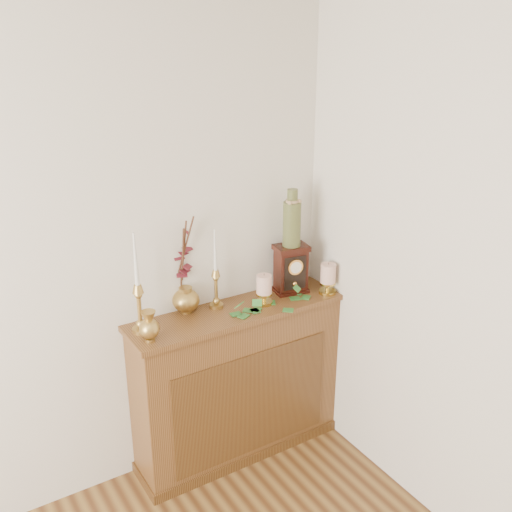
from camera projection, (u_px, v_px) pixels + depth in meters
console_shelf at (238, 386)px, 3.42m from camera, size 1.24×0.34×0.93m
candlestick_left at (139, 301)px, 2.94m from camera, size 0.09×0.09×0.53m
candlestick_center at (216, 283)px, 3.21m from camera, size 0.07×0.07×0.45m
bud_vase at (149, 327)px, 2.89m from camera, size 0.10×0.10×0.16m
ginger_jar at (183, 267)px, 3.16m from camera, size 0.22×0.24×0.54m
pillar_candle_left at (264, 288)px, 3.27m from camera, size 0.09×0.09×0.18m
pillar_candle_right at (328, 277)px, 3.40m from camera, size 0.10×0.10×0.19m
ivy_garland at (268, 305)px, 3.25m from camera, size 0.57×0.24×0.09m
mantel_clock at (291, 269)px, 3.40m from camera, size 0.21×0.16×0.28m
ceramic_vase at (292, 221)px, 3.30m from camera, size 0.10×0.10×0.33m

